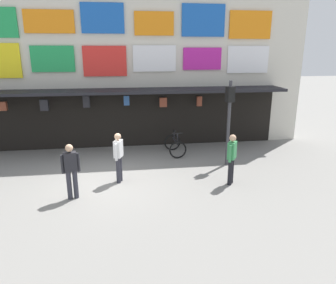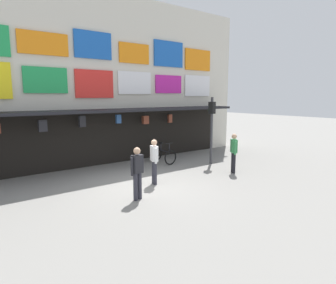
# 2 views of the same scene
# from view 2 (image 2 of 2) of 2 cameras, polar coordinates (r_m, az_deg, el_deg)

# --- Properties ---
(ground_plane) EXTENTS (80.00, 80.00, 0.00)m
(ground_plane) POSITION_cam_2_polar(r_m,az_deg,el_deg) (10.82, -5.13, -8.50)
(ground_plane) COLOR gray
(shopfront) EXTENTS (18.00, 2.60, 8.00)m
(shopfront) POSITION_cam_2_polar(r_m,az_deg,el_deg) (14.43, -15.20, 11.53)
(shopfront) COLOR beige
(shopfront) RESTS_ON ground
(traffic_light_far) EXTENTS (0.33, 0.35, 3.20)m
(traffic_light_far) POSITION_cam_2_polar(r_m,az_deg,el_deg) (14.02, 8.53, 4.36)
(traffic_light_far) COLOR #38383D
(traffic_light_far) RESTS_ON ground
(bicycle_parked) EXTENTS (0.78, 1.20, 1.05)m
(bicycle_parked) POSITION_cam_2_polar(r_m,az_deg,el_deg) (14.24, -0.95, -2.56)
(bicycle_parked) COLOR black
(bicycle_parked) RESTS_ON ground
(pedestrian_in_blue) EXTENTS (0.32, 0.51, 1.68)m
(pedestrian_in_blue) POSITION_cam_2_polar(r_m,az_deg,el_deg) (10.75, -2.72, -3.37)
(pedestrian_in_blue) COLOR #2D2D38
(pedestrian_in_blue) RESTS_ON ground
(pedestrian_in_black) EXTENTS (0.52, 0.30, 1.68)m
(pedestrian_in_black) POSITION_cam_2_polar(r_m,az_deg,el_deg) (9.17, -6.04, -5.57)
(pedestrian_in_black) COLOR #2D2D38
(pedestrian_in_black) RESTS_ON ground
(pedestrian_in_purple) EXTENTS (0.39, 0.45, 1.68)m
(pedestrian_in_purple) POSITION_cam_2_polar(r_m,az_deg,el_deg) (12.64, 12.76, -1.71)
(pedestrian_in_purple) COLOR black
(pedestrian_in_purple) RESTS_ON ground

